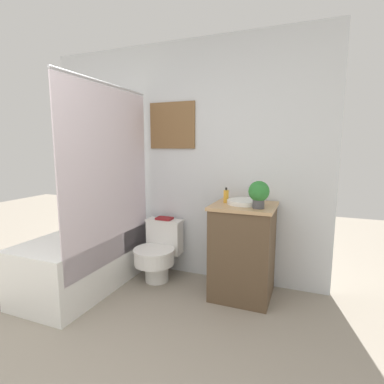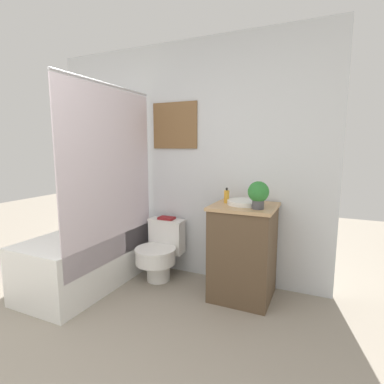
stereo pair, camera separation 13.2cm
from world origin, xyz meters
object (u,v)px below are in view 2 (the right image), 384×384
at_px(soap_bottle, 227,196).
at_px(toilet, 160,251).
at_px(potted_plant, 258,193).
at_px(book_on_tank, 167,218).
at_px(sink, 245,202).

bearing_deg(soap_bottle, toilet, -179.25).
height_order(potted_plant, book_on_tank, potted_plant).
bearing_deg(soap_bottle, potted_plant, -24.74).
relative_size(toilet, potted_plant, 2.62).
bearing_deg(sink, potted_plant, -44.41).
height_order(sink, soap_bottle, soap_bottle).
xyz_separation_m(sink, potted_plant, (0.15, -0.15, 0.11)).
distance_m(toilet, soap_bottle, 0.97).
xyz_separation_m(toilet, book_on_tank, (-0.00, 0.15, 0.33)).
xyz_separation_m(toilet, potted_plant, (1.06, -0.14, 0.72)).
bearing_deg(sink, soap_bottle, 178.56).
distance_m(sink, book_on_tank, 0.96).
bearing_deg(book_on_tank, soap_bottle, -10.61).
bearing_deg(potted_plant, soap_bottle, 155.26).
xyz_separation_m(sink, soap_bottle, (-0.18, 0.00, 0.04)).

